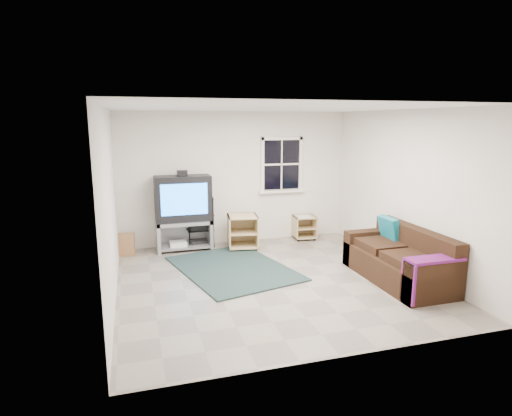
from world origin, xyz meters
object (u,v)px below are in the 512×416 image
object	(u,v)px
side_table_left	(242,230)
tv_unit	(183,207)
av_rack	(200,225)
side_table_right	(304,225)
sofa	(400,261)

from	to	relation	value
side_table_left	tv_unit	bearing A→B (deg)	168.49
av_rack	side_table_right	xyz separation A→B (m)	(2.17, -0.01, -0.16)
tv_unit	av_rack	bearing A→B (deg)	13.65
side_table_left	side_table_right	bearing A→B (deg)	11.59
av_rack	side_table_left	bearing A→B (deg)	-21.32
side_table_left	side_table_right	world-z (taller)	side_table_left
tv_unit	sofa	bearing A→B (deg)	-40.73
side_table_right	sofa	size ratio (longest dim) A/B	0.26
tv_unit	sofa	world-z (taller)	tv_unit
side_table_left	side_table_right	distance (m)	1.43
av_rack	sofa	distance (m)	3.75
av_rack	side_table_right	distance (m)	2.17
av_rack	side_table_left	xyz separation A→B (m)	(0.77, -0.30, -0.09)
tv_unit	sofa	size ratio (longest dim) A/B	0.79
side_table_left	av_rack	bearing A→B (deg)	158.68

